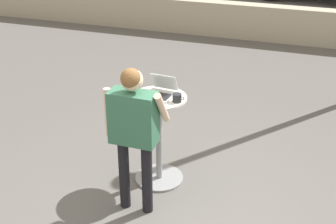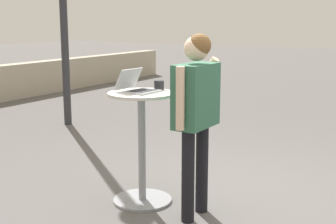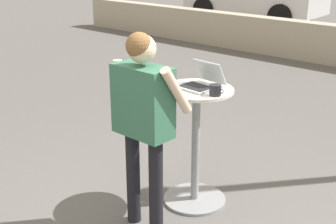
# 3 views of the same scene
# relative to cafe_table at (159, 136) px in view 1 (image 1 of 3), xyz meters

# --- Properties ---
(pavement_kerb) EXTENTS (16.91, 0.35, 0.75)m
(pavement_kerb) POSITION_rel_cafe_table_xyz_m (0.39, 5.70, -0.19)
(pavement_kerb) COLOR #B2A893
(pavement_kerb) RESTS_ON ground_plane
(cafe_table) EXTENTS (0.61, 0.61, 1.05)m
(cafe_table) POSITION_rel_cafe_table_xyz_m (0.00, 0.00, 0.00)
(cafe_table) COLOR gray
(cafe_table) RESTS_ON ground_plane
(laptop) EXTENTS (0.32, 0.36, 0.21)m
(laptop) POSITION_rel_cafe_table_xyz_m (0.00, 0.05, 0.53)
(laptop) COLOR #B7BABF
(laptop) RESTS_ON cafe_table
(coffee_mug) EXTENTS (0.13, 0.09, 0.09)m
(coffee_mug) POSITION_rel_cafe_table_xyz_m (0.22, -0.05, 0.53)
(coffee_mug) COLOR #232328
(coffee_mug) RESTS_ON cafe_table
(standing_person) EXTENTS (0.60, 0.35, 1.59)m
(standing_person) POSITION_rel_cafe_table_xyz_m (-0.05, -0.59, 0.45)
(standing_person) COLOR black
(standing_person) RESTS_ON ground_plane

